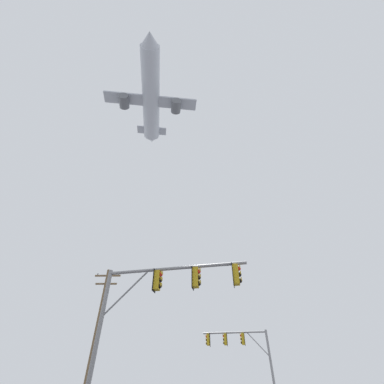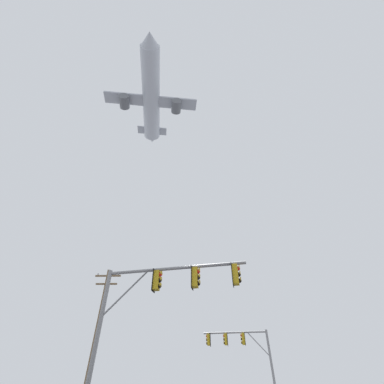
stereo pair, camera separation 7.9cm
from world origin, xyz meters
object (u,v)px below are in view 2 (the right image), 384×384
at_px(signal_pole_near, 159,295).
at_px(airplane, 151,97).
at_px(utility_pole, 97,329).
at_px(signal_pole_far, 242,347).

height_order(signal_pole_near, airplane, airplane).
relative_size(signal_pole_near, utility_pole, 0.69).
bearing_deg(airplane, signal_pole_far, -3.53).
xyz_separation_m(utility_pole, airplane, (-0.54, 4.98, 40.17)).
height_order(utility_pole, airplane, airplane).
distance_m(signal_pole_far, airplane, 42.66).
distance_m(signal_pole_near, utility_pole, 11.39).
relative_size(signal_pole_far, airplane, 0.26).
xyz_separation_m(signal_pole_near, signal_pole_far, (5.64, 13.93, -0.32)).
bearing_deg(signal_pole_near, airplane, 113.85).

